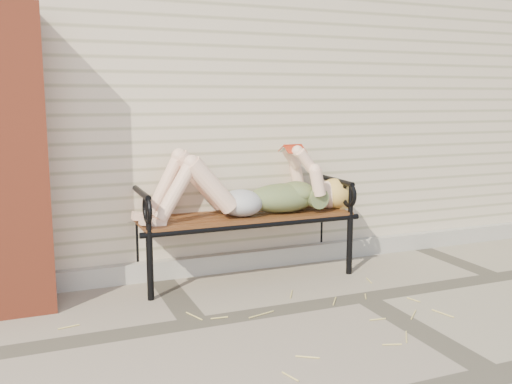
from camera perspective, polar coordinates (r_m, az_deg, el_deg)
name	(u,v)px	position (r m, az deg, el deg)	size (l,w,h in m)	color
ground	(363,297)	(4.22, 10.70, -10.33)	(80.00, 80.00, 0.00)	gray
house_wall	(225,90)	(6.69, -3.11, 10.13)	(8.00, 4.00, 3.00)	beige
foundation_strip	(303,254)	(5.00, 4.69, -6.15)	(8.00, 0.10, 0.15)	#AAA29A
brick_pillar	(7,161)	(4.10, -23.64, 2.82)	(0.50, 0.50, 2.00)	#993A22
garden_bench	(240,192)	(4.56, -1.64, -0.01)	(1.84, 0.73, 1.19)	black
reading_woman	(248,190)	(4.43, -0.80, 0.23)	(1.74, 0.39, 0.55)	#0A3248
straw_scatter	(247,347)	(3.37, -0.91, -15.28)	(2.99, 1.70, 0.01)	tan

